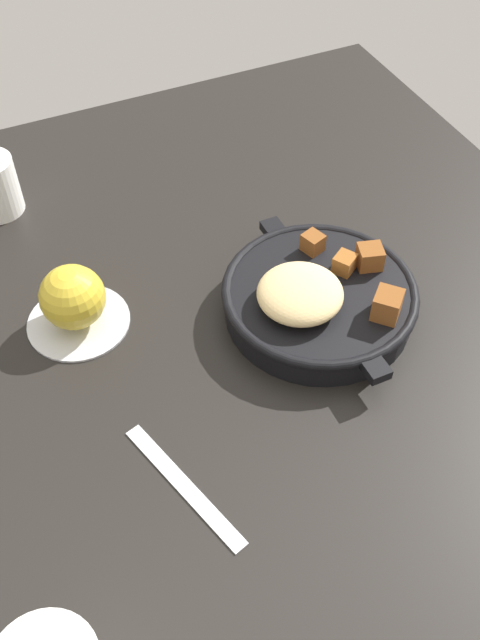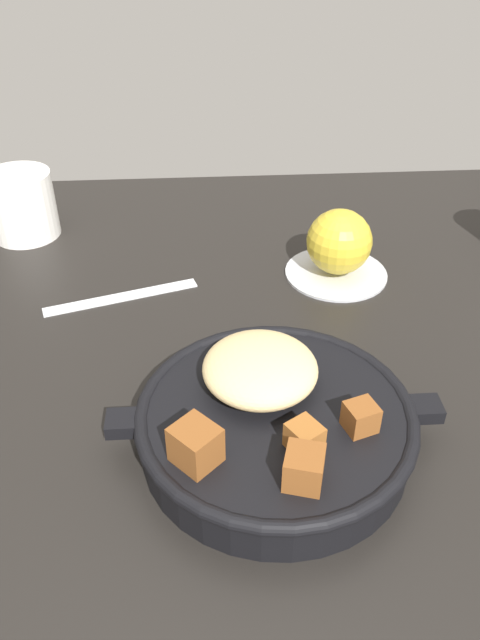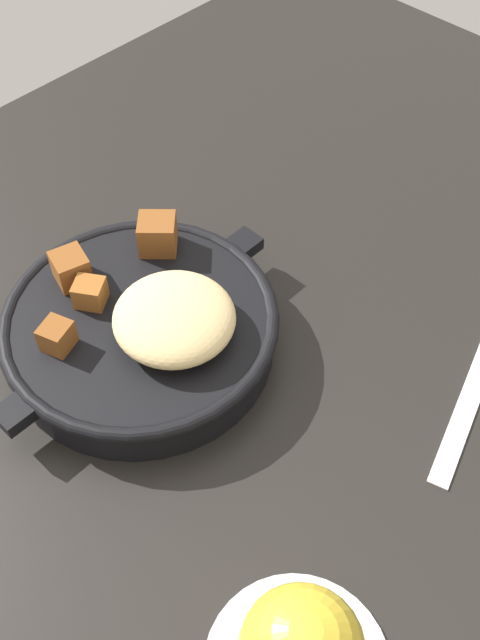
# 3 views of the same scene
# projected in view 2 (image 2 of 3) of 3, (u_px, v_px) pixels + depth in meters

# --- Properties ---
(ground_plane) EXTENTS (1.14, 0.92, 0.02)m
(ground_plane) POSITION_uv_depth(u_px,v_px,m) (217.00, 385.00, 0.59)
(ground_plane) COLOR black
(cast_iron_skillet) EXTENTS (0.27, 0.23, 0.07)m
(cast_iron_skillet) POSITION_uv_depth(u_px,v_px,m) (274.00, 419.00, 0.50)
(cast_iron_skillet) COLOR black
(cast_iron_skillet) RESTS_ON ground_plane
(saucer_plate) EXTENTS (0.12, 0.12, 0.01)m
(saucer_plate) POSITION_uv_depth(u_px,v_px,m) (336.00, 272.00, 0.73)
(saucer_plate) COLOR #B7BABF
(saucer_plate) RESTS_ON ground_plane
(red_apple) EXTENTS (0.07, 0.07, 0.07)m
(red_apple) POSITION_uv_depth(u_px,v_px,m) (339.00, 242.00, 0.71)
(red_apple) COLOR gold
(red_apple) RESTS_ON saucer_plate
(butter_knife) EXTENTS (0.17, 0.06, 0.00)m
(butter_knife) POSITION_uv_depth(u_px,v_px,m) (122.00, 297.00, 0.69)
(butter_knife) COLOR silver
(butter_knife) RESTS_ON ground_plane
(ceramic_mug_white) EXTENTS (0.08, 0.08, 0.08)m
(ceramic_mug_white) POSITION_uv_depth(u_px,v_px,m) (22.00, 205.00, 0.79)
(ceramic_mug_white) COLOR silver
(ceramic_mug_white) RESTS_ON ground_plane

